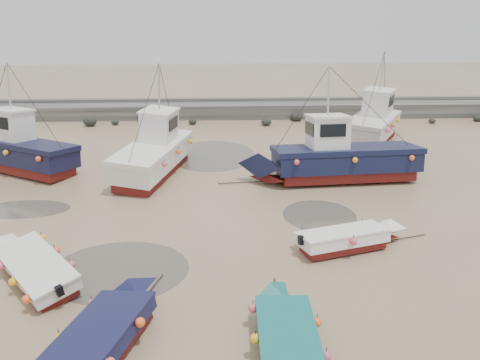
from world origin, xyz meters
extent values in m
plane|color=#968060|center=(0.00, 0.00, 0.00)|extent=(120.00, 120.00, 0.00)
cube|color=slate|center=(0.00, 22.00, 0.60)|extent=(60.00, 2.20, 1.20)
cube|color=slate|center=(0.00, 23.21, 1.32)|extent=(60.00, 0.60, 0.25)
ellipsoid|color=black|center=(5.10, 19.02, 0.29)|extent=(0.84, 0.86, 0.51)
ellipsoid|color=black|center=(7.80, 20.56, 0.34)|extent=(0.98, 1.07, 0.72)
ellipsoid|color=black|center=(14.16, 19.54, 0.27)|extent=(0.78, 0.90, 0.59)
ellipsoid|color=black|center=(23.03, 19.80, 0.24)|extent=(0.68, 0.72, 0.52)
ellipsoid|color=black|center=(18.92, 19.27, 0.21)|extent=(0.60, 0.70, 0.31)
ellipsoid|color=black|center=(-5.07, 20.46, 0.35)|extent=(0.99, 0.80, 0.58)
ellipsoid|color=black|center=(12.19, 19.77, 0.19)|extent=(0.54, 0.46, 0.30)
ellipsoid|color=black|center=(9.69, 19.97, 0.21)|extent=(0.61, 0.47, 0.46)
ellipsoid|color=black|center=(-4.31, 20.27, 0.21)|extent=(0.61, 0.53, 0.32)
ellipsoid|color=black|center=(10.99, 20.60, 0.23)|extent=(0.67, 0.55, 0.43)
ellipsoid|color=black|center=(-9.17, 19.34, 0.38)|extent=(1.09, 0.88, 0.72)
ellipsoid|color=black|center=(-7.25, 19.65, 0.23)|extent=(0.65, 0.60, 0.37)
ellipsoid|color=black|center=(9.46, 19.39, 0.31)|extent=(0.88, 0.64, 0.62)
ellipsoid|color=black|center=(-0.92, 19.60, 0.22)|extent=(0.64, 0.62, 0.48)
ellipsoid|color=black|center=(7.84, 20.42, 0.19)|extent=(0.55, 0.45, 0.29)
cylinder|color=#4F483F|center=(-2.43, -2.74, 0.00)|extent=(5.30, 5.30, 0.01)
cylinder|color=#4F483F|center=(6.05, 1.75, 0.00)|extent=(3.45, 3.45, 0.01)
cylinder|color=#4F483F|center=(-8.11, 3.00, 0.00)|extent=(4.37, 4.37, 0.01)
cylinder|color=#4F483F|center=(0.83, 11.26, 0.00)|extent=(5.71, 5.71, 0.01)
cube|color=maroon|center=(-5.09, -3.32, 0.15)|extent=(3.52, 3.87, 0.30)
cube|color=silver|center=(-5.09, -3.32, 0.53)|extent=(3.88, 4.24, 0.45)
pyramid|color=silver|center=(-6.66, -1.43, 0.98)|extent=(1.65, 1.54, 0.90)
cube|color=brown|center=(-5.09, -3.32, 0.69)|extent=(3.22, 3.52, 0.10)
cube|color=silver|center=(-5.09, -3.32, 0.78)|extent=(3.99, 4.35, 0.07)
cube|color=black|center=(-3.69, -5.02, 0.70)|extent=(0.28, 0.28, 0.35)
cylinder|color=black|center=(-7.28, -0.68, 0.03)|extent=(1.31, 1.57, 0.04)
sphere|color=#FF6127|center=(-4.72, -5.19, 0.63)|extent=(0.30, 0.30, 0.30)
sphere|color=#FF6127|center=(-3.76, -3.53, 0.63)|extent=(0.30, 0.30, 0.30)
sphere|color=#FF6127|center=(-5.57, -4.15, 0.63)|extent=(0.30, 0.30, 0.30)
sphere|color=#FF6127|center=(-4.62, -2.49, 0.63)|extent=(0.30, 0.30, 0.30)
sphere|color=#FF6127|center=(-6.43, -3.12, 0.63)|extent=(0.30, 0.30, 0.30)
sphere|color=#FF6127|center=(-5.47, -1.46, 0.63)|extent=(0.30, 0.30, 0.30)
cube|color=maroon|center=(-2.04, -7.42, 0.15)|extent=(2.69, 4.22, 0.30)
cube|color=#131538|center=(-2.04, -7.42, 0.53)|extent=(3.04, 4.58, 0.45)
pyramid|color=#131538|center=(-1.31, -5.08, 0.98)|extent=(1.99, 1.24, 0.90)
cube|color=brown|center=(-2.04, -7.42, 0.69)|extent=(2.49, 3.83, 0.10)
cube|color=#131538|center=(-2.04, -7.42, 0.78)|extent=(3.14, 4.69, 0.07)
cylinder|color=black|center=(-1.01, -4.14, 0.03)|extent=(0.64, 1.92, 0.04)
sphere|color=#FF6127|center=(-3.05, -7.10, 0.63)|extent=(0.30, 0.30, 0.30)
sphere|color=#FF6127|center=(-0.79, -6.94, 0.63)|extent=(0.30, 0.30, 0.30)
sphere|color=#FF6127|center=(-2.54, -5.50, 0.63)|extent=(0.30, 0.30, 0.30)
cube|color=maroon|center=(3.28, -7.56, 0.15)|extent=(1.40, 3.27, 0.30)
cube|color=#145F61|center=(3.28, -7.56, 0.53)|extent=(1.65, 3.51, 0.45)
pyramid|color=#145F61|center=(3.32, -5.47, 0.98)|extent=(1.61, 0.74, 0.90)
cube|color=brown|center=(3.28, -7.56, 0.69)|extent=(1.32, 2.95, 0.10)
cube|color=#145F61|center=(3.28, -7.56, 0.78)|extent=(1.71, 3.59, 0.07)
cylinder|color=black|center=(3.33, -4.58, 0.03)|extent=(0.07, 2.00, 0.04)
sphere|color=#FF6127|center=(4.19, -8.27, 0.63)|extent=(0.30, 0.30, 0.30)
sphere|color=#FF6127|center=(2.37, -7.55, 0.63)|extent=(0.30, 0.30, 0.30)
sphere|color=#FF6127|center=(4.21, -6.88, 0.63)|extent=(0.30, 0.30, 0.30)
sphere|color=#FF6127|center=(2.39, -6.16, 0.63)|extent=(0.30, 0.30, 0.30)
cube|color=maroon|center=(6.34, -1.56, 0.15)|extent=(3.50, 2.05, 0.30)
cube|color=white|center=(6.34, -1.56, 0.53)|extent=(3.79, 2.32, 0.45)
pyramid|color=white|center=(8.37, -0.97, 0.98)|extent=(1.07, 1.53, 0.90)
cube|color=brown|center=(6.34, -1.56, 0.69)|extent=(3.17, 1.89, 0.10)
cube|color=white|center=(6.34, -1.56, 0.78)|extent=(3.88, 2.39, 0.07)
cube|color=black|center=(4.56, -2.07, 0.70)|extent=(0.23, 0.26, 0.35)
cylinder|color=black|center=(9.23, -0.72, 0.03)|extent=(1.93, 0.60, 0.04)
sphere|color=#FF6127|center=(4.76, -1.17, 0.63)|extent=(0.30, 0.30, 0.30)
sphere|color=#FF6127|center=(6.56, -2.34, 0.63)|extent=(0.30, 0.30, 0.30)
sphere|color=#FF6127|center=(7.46, -0.39, 0.63)|extent=(0.30, 0.30, 0.30)
cube|color=maroon|center=(-10.08, 8.37, 0.28)|extent=(6.19, 4.56, 0.55)
cube|color=black|center=(-10.08, 8.37, 1.02)|extent=(6.74, 5.07, 0.95)
cube|color=brown|center=(-10.08, 8.37, 1.54)|extent=(6.56, 4.92, 0.08)
cube|color=black|center=(-10.08, 8.37, 1.68)|extent=(6.89, 5.18, 0.30)
cube|color=white|center=(-10.85, 8.79, 2.65)|extent=(2.52, 2.35, 1.70)
cube|color=white|center=(-10.85, 8.79, 3.56)|extent=(2.72, 2.54, 0.12)
cylinder|color=#B7B7B2|center=(-10.85, 8.79, 4.92)|extent=(0.10, 0.10, 2.60)
sphere|color=#DD5762|center=(-8.43, 6.04, 1.38)|extent=(0.30, 0.30, 0.30)
sphere|color=#DD5762|center=(-8.35, 8.86, 1.38)|extent=(0.30, 0.30, 0.30)
sphere|color=#DD5762|center=(-10.68, 7.26, 1.38)|extent=(0.30, 0.30, 0.30)
sphere|color=#DD5762|center=(-10.60, 10.08, 1.38)|extent=(0.30, 0.30, 0.30)
cube|color=maroon|center=(-2.52, 7.60, 0.28)|extent=(3.58, 6.85, 0.55)
cube|color=white|center=(-2.52, 7.60, 1.02)|extent=(4.05, 7.41, 0.95)
pyramid|color=white|center=(-1.53, 11.54, 1.72)|extent=(2.68, 1.97, 1.40)
cube|color=brown|center=(-2.52, 7.60, 1.54)|extent=(3.92, 7.23, 0.08)
cube|color=white|center=(-2.52, 7.60, 1.68)|extent=(4.14, 7.57, 0.30)
cube|color=white|center=(-2.29, 8.53, 2.65)|extent=(2.12, 2.35, 1.70)
cube|color=white|center=(-2.29, 8.53, 3.56)|extent=(2.29, 2.54, 0.12)
cube|color=black|center=(-2.04, 9.52, 2.91)|extent=(1.40, 0.40, 0.68)
cylinder|color=#B7B7B2|center=(-2.29, 8.53, 4.92)|extent=(0.10, 0.10, 2.60)
cylinder|color=black|center=(-1.26, 12.64, 0.03)|extent=(0.78, 2.92, 0.05)
sphere|color=#DD5762|center=(-4.49, 5.21, 1.38)|extent=(0.30, 0.30, 0.30)
sphere|color=#DD5762|center=(-1.65, 5.65, 1.38)|extent=(0.30, 0.30, 0.30)
sphere|color=#DD5762|center=(-3.94, 7.38, 1.38)|extent=(0.30, 0.30, 0.30)
sphere|color=#DD5762|center=(-1.10, 7.82, 1.38)|extent=(0.30, 0.30, 0.30)
sphere|color=#DD5762|center=(-3.40, 9.55, 1.38)|extent=(0.30, 0.30, 0.30)
sphere|color=#DD5762|center=(-0.56, 9.99, 1.38)|extent=(0.30, 0.30, 0.30)
cube|color=maroon|center=(8.41, 6.49, 0.28)|extent=(7.53, 3.00, 0.55)
cube|color=black|center=(8.41, 6.49, 1.02)|extent=(8.10, 3.47, 0.95)
pyramid|color=black|center=(3.92, 6.15, 1.72)|extent=(1.64, 2.97, 1.40)
cube|color=brown|center=(8.41, 6.49, 1.54)|extent=(7.92, 3.34, 0.08)
cube|color=black|center=(8.41, 6.49, 1.68)|extent=(8.29, 3.54, 0.30)
cube|color=white|center=(7.34, 6.41, 2.65)|extent=(2.15, 2.15, 1.70)
cube|color=white|center=(7.34, 6.41, 3.56)|extent=(2.32, 2.33, 0.12)
cube|color=black|center=(6.32, 6.33, 2.91)|extent=(0.18, 1.70, 0.68)
cylinder|color=#B7B7B2|center=(7.34, 6.41, 4.92)|extent=(0.10, 0.10, 2.60)
cylinder|color=black|center=(2.74, 6.05, 0.03)|extent=(2.99, 0.28, 0.05)
sphere|color=#DD5762|center=(11.67, 5.19, 1.38)|extent=(0.30, 0.30, 0.30)
sphere|color=#DD5762|center=(9.86, 8.16, 1.38)|extent=(0.30, 0.30, 0.30)
sphere|color=#DD5762|center=(8.53, 4.95, 1.38)|extent=(0.30, 0.30, 0.30)
sphere|color=#DD5762|center=(6.73, 7.92, 1.38)|extent=(0.30, 0.30, 0.30)
sphere|color=#DD5762|center=(5.40, 4.70, 1.38)|extent=(0.30, 0.30, 0.30)
cube|color=maroon|center=(12.16, 13.92, 0.28)|extent=(4.78, 5.92, 0.55)
cube|color=silver|center=(12.16, 13.92, 1.02)|extent=(5.31, 6.47, 0.95)
pyramid|color=silver|center=(14.02, 16.96, 1.72)|extent=(2.90, 2.54, 1.40)
cube|color=brown|center=(12.16, 13.92, 1.54)|extent=(5.16, 6.30, 0.08)
cube|color=silver|center=(12.16, 13.92, 1.68)|extent=(5.43, 6.61, 0.30)
cube|color=white|center=(12.59, 14.63, 2.65)|extent=(2.56, 2.63, 1.70)
cube|color=white|center=(12.59, 14.63, 3.56)|extent=(2.76, 2.84, 0.12)
cube|color=black|center=(13.12, 15.49, 2.91)|extent=(1.31, 0.83, 0.68)
cylinder|color=#B7B7B2|center=(12.59, 14.63, 4.92)|extent=(0.10, 0.10, 2.60)
cylinder|color=black|center=(14.58, 17.87, 0.03)|extent=(1.61, 2.58, 0.05)
sphere|color=#DD5762|center=(9.72, 12.60, 1.38)|extent=(0.30, 0.30, 0.30)
sphere|color=#DD5762|center=(12.50, 11.84, 1.38)|extent=(0.30, 0.30, 0.30)
sphere|color=#DD5762|center=(10.56, 13.97, 1.38)|extent=(0.30, 0.30, 0.30)
sphere|color=#DD5762|center=(13.34, 13.20, 1.38)|extent=(0.30, 0.30, 0.30)
sphere|color=#DD5762|center=(11.40, 15.33, 1.38)|extent=(0.30, 0.30, 0.30)
sphere|color=#DD5762|center=(14.18, 14.56, 1.38)|extent=(0.30, 0.30, 0.30)
sphere|color=#DD5762|center=(12.23, 16.69, 1.38)|extent=(0.30, 0.30, 0.30)
imported|color=#1A1F36|center=(-3.28, 7.74, 0.00)|extent=(0.77, 0.76, 1.79)
camera|label=1|loc=(1.56, -18.05, 9.38)|focal=35.00mm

